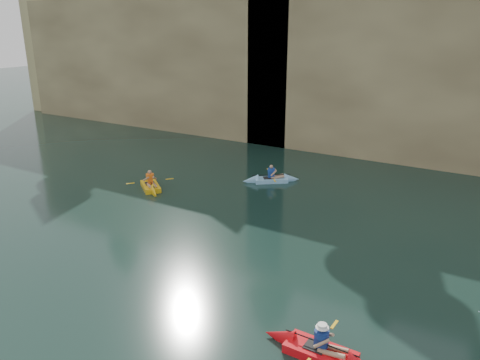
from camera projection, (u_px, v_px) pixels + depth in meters
The scene contains 8 objects.
cliff at pixel (424, 56), 34.25m from camera, with size 70.00×16.00×12.00m, color tan.
cliff_slab_west at pixel (149, 62), 38.19m from camera, with size 26.00×2.40×10.56m, color tan.
cliff_slab_center at pixel (435, 70), 27.36m from camera, with size 24.00×2.40×11.40m, color tan.
sea_cave_west at pixel (165, 105), 37.74m from camera, with size 4.50×1.00×4.00m, color black.
sea_cave_center at pixel (330, 129), 31.06m from camera, with size 3.50×1.00×3.20m, color black.
main_kayaker at pixel (321, 351), 12.22m from camera, with size 3.33×2.26×1.23m.
kayaker_yellow at pixel (151, 186), 24.62m from camera, with size 2.89×2.52×1.27m.
kayaker_ltblue_mid at pixel (271, 179), 25.67m from camera, with size 2.95×2.52×1.21m.
Camera 1 is at (6.55, -7.29, 8.32)m, focal length 35.00 mm.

